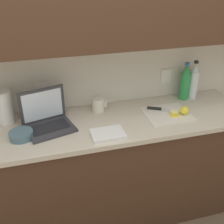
{
  "coord_description": "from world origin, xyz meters",
  "views": [
    {
      "loc": [
        -0.33,
        -1.69,
        1.93
      ],
      "look_at": [
        0.14,
        -0.01,
        0.99
      ],
      "focal_mm": 45.0,
      "sensor_mm": 36.0,
      "label": 1
    }
  ],
  "objects_px": {
    "laptop": "(47,119)",
    "lemon_half_cut": "(174,113)",
    "lemon_whole_beside": "(184,110)",
    "knife": "(158,109)",
    "bottle_oil_tall": "(194,81)",
    "measuring_cup": "(98,105)",
    "bowl_white": "(21,135)",
    "paper_towel_roll": "(5,107)",
    "cutting_board": "(167,114)",
    "bottle_green_soda": "(185,83)"
  },
  "relations": [
    {
      "from": "laptop",
      "to": "bowl_white",
      "type": "bearing_deg",
      "value": -165.17
    },
    {
      "from": "knife",
      "to": "lemon_whole_beside",
      "type": "xyz_separation_m",
      "value": [
        0.16,
        -0.12,
        0.02
      ]
    },
    {
      "from": "lemon_half_cut",
      "to": "measuring_cup",
      "type": "distance_m",
      "value": 0.57
    },
    {
      "from": "lemon_whole_beside",
      "to": "bowl_white",
      "type": "bearing_deg",
      "value": 179.7
    },
    {
      "from": "paper_towel_roll",
      "to": "bottle_oil_tall",
      "type": "bearing_deg",
      "value": 0.52
    },
    {
      "from": "knife",
      "to": "measuring_cup",
      "type": "relative_size",
      "value": 2.1
    },
    {
      "from": "bottle_green_soda",
      "to": "measuring_cup",
      "type": "distance_m",
      "value": 0.74
    },
    {
      "from": "bottle_green_soda",
      "to": "measuring_cup",
      "type": "xyz_separation_m",
      "value": [
        -0.74,
        -0.03,
        -0.09
      ]
    },
    {
      "from": "laptop",
      "to": "bottle_green_soda",
      "type": "bearing_deg",
      "value": -6.92
    },
    {
      "from": "knife",
      "to": "bottle_oil_tall",
      "type": "height_order",
      "value": "bottle_oil_tall"
    },
    {
      "from": "knife",
      "to": "lemon_half_cut",
      "type": "distance_m",
      "value": 0.14
    },
    {
      "from": "lemon_half_cut",
      "to": "measuring_cup",
      "type": "xyz_separation_m",
      "value": [
        -0.52,
        0.23,
        0.03
      ]
    },
    {
      "from": "laptop",
      "to": "paper_towel_roll",
      "type": "xyz_separation_m",
      "value": [
        -0.27,
        0.15,
        0.06
      ]
    },
    {
      "from": "laptop",
      "to": "knife",
      "type": "distance_m",
      "value": 0.84
    },
    {
      "from": "laptop",
      "to": "knife",
      "type": "relative_size",
      "value": 1.52
    },
    {
      "from": "cutting_board",
      "to": "bowl_white",
      "type": "distance_m",
      "value": 1.06
    },
    {
      "from": "measuring_cup",
      "to": "bowl_white",
      "type": "xyz_separation_m",
      "value": [
        -0.57,
        -0.23,
        -0.03
      ]
    },
    {
      "from": "cutting_board",
      "to": "knife",
      "type": "bearing_deg",
      "value": 121.4
    },
    {
      "from": "lemon_whole_beside",
      "to": "bowl_white",
      "type": "relative_size",
      "value": 0.42
    },
    {
      "from": "knife",
      "to": "lemon_half_cut",
      "type": "xyz_separation_m",
      "value": [
        0.08,
        -0.11,
        0.01
      ]
    },
    {
      "from": "laptop",
      "to": "measuring_cup",
      "type": "relative_size",
      "value": 3.2
    },
    {
      "from": "knife",
      "to": "bottle_green_soda",
      "type": "bearing_deg",
      "value": 54.12
    },
    {
      "from": "cutting_board",
      "to": "measuring_cup",
      "type": "relative_size",
      "value": 2.93
    },
    {
      "from": "cutting_board",
      "to": "bottle_oil_tall",
      "type": "distance_m",
      "value": 0.42
    },
    {
      "from": "bowl_white",
      "to": "paper_towel_roll",
      "type": "height_order",
      "value": "paper_towel_roll"
    },
    {
      "from": "lemon_half_cut",
      "to": "lemon_whole_beside",
      "type": "height_order",
      "value": "lemon_whole_beside"
    },
    {
      "from": "lemon_half_cut",
      "to": "lemon_whole_beside",
      "type": "xyz_separation_m",
      "value": [
        0.08,
        -0.0,
        0.02
      ]
    },
    {
      "from": "lemon_half_cut",
      "to": "cutting_board",
      "type": "bearing_deg",
      "value": 131.09
    },
    {
      "from": "bowl_white",
      "to": "paper_towel_roll",
      "type": "xyz_separation_m",
      "value": [
        -0.1,
        0.25,
        0.1
      ]
    },
    {
      "from": "lemon_half_cut",
      "to": "knife",
      "type": "bearing_deg",
      "value": 125.19
    },
    {
      "from": "cutting_board",
      "to": "lemon_whole_beside",
      "type": "relative_size",
      "value": 5.2
    },
    {
      "from": "lemon_half_cut",
      "to": "bottle_oil_tall",
      "type": "height_order",
      "value": "bottle_oil_tall"
    },
    {
      "from": "cutting_board",
      "to": "knife",
      "type": "height_order",
      "value": "knife"
    },
    {
      "from": "laptop",
      "to": "lemon_half_cut",
      "type": "relative_size",
      "value": 5.71
    },
    {
      "from": "lemon_whole_beside",
      "to": "measuring_cup",
      "type": "height_order",
      "value": "measuring_cup"
    },
    {
      "from": "knife",
      "to": "measuring_cup",
      "type": "distance_m",
      "value": 0.46
    },
    {
      "from": "knife",
      "to": "bowl_white",
      "type": "distance_m",
      "value": 1.02
    },
    {
      "from": "cutting_board",
      "to": "lemon_whole_beside",
      "type": "xyz_separation_m",
      "value": [
        0.11,
        -0.04,
        0.04
      ]
    },
    {
      "from": "knife",
      "to": "lemon_half_cut",
      "type": "height_order",
      "value": "lemon_half_cut"
    },
    {
      "from": "knife",
      "to": "cutting_board",
      "type": "bearing_deg",
      "value": -31.42
    },
    {
      "from": "laptop",
      "to": "lemon_whole_beside",
      "type": "height_order",
      "value": "laptop"
    },
    {
      "from": "knife",
      "to": "bottle_green_soda",
      "type": "relative_size",
      "value": 0.78
    },
    {
      "from": "bottle_green_soda",
      "to": "bowl_white",
      "type": "xyz_separation_m",
      "value": [
        -1.3,
        -0.26,
        -0.12
      ]
    },
    {
      "from": "paper_towel_roll",
      "to": "knife",
      "type": "bearing_deg",
      "value": -6.95
    },
    {
      "from": "knife",
      "to": "bowl_white",
      "type": "relative_size",
      "value": 1.57
    },
    {
      "from": "bottle_oil_tall",
      "to": "lemon_half_cut",
      "type": "bearing_deg",
      "value": -137.95
    },
    {
      "from": "knife",
      "to": "lemon_half_cut",
      "type": "relative_size",
      "value": 3.75
    },
    {
      "from": "laptop",
      "to": "paper_towel_roll",
      "type": "relative_size",
      "value": 1.53
    },
    {
      "from": "laptop",
      "to": "bowl_white",
      "type": "xyz_separation_m",
      "value": [
        -0.18,
        -0.1,
        -0.04
      ]
    },
    {
      "from": "lemon_half_cut",
      "to": "bottle_oil_tall",
      "type": "distance_m",
      "value": 0.41
    }
  ]
}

